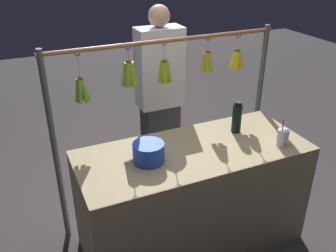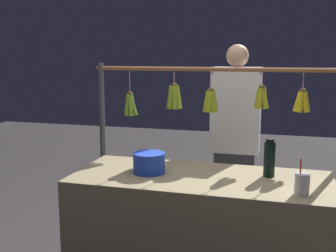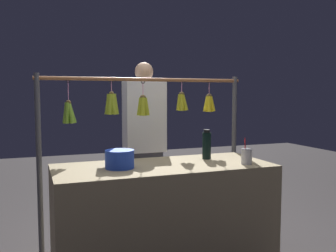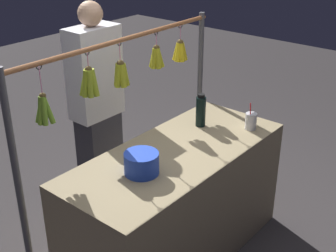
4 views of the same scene
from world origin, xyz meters
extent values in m
plane|color=#3C3738|center=(0.00, 0.00, 0.00)|extent=(12.00, 12.00, 0.00)
cube|color=tan|center=(0.00, 0.00, 0.42)|extent=(1.68, 0.71, 0.85)
cylinder|color=#4C4C51|center=(-0.90, -0.47, 0.78)|extent=(0.04, 0.04, 1.56)
cylinder|color=#4C4C51|center=(0.90, -0.47, 0.78)|extent=(0.04, 0.04, 1.56)
cylinder|color=#9E6038|center=(0.00, -0.47, 1.52)|extent=(1.87, 0.03, 0.03)
torus|color=black|center=(-0.63, -0.47, 1.51)|extent=(0.04, 0.02, 0.04)
cylinder|color=pink|center=(-0.63, -0.47, 1.44)|extent=(0.01, 0.01, 0.13)
sphere|color=brown|center=(-0.63, -0.47, 1.37)|extent=(0.05, 0.05, 0.05)
cylinder|color=yellow|center=(-0.60, -0.47, 1.30)|extent=(0.07, 0.04, 0.15)
cylinder|color=yellow|center=(-0.62, -0.45, 1.30)|extent=(0.05, 0.06, 0.15)
cylinder|color=yellow|center=(-0.65, -0.46, 1.30)|extent=(0.07, 0.06, 0.15)
cylinder|color=yellow|center=(-0.65, -0.49, 1.30)|extent=(0.07, 0.06, 0.15)
cylinder|color=yellow|center=(-0.62, -0.49, 1.30)|extent=(0.06, 0.07, 0.15)
torus|color=black|center=(-0.35, -0.47, 1.51)|extent=(0.04, 0.01, 0.04)
cylinder|color=pink|center=(-0.35, -0.47, 1.45)|extent=(0.01, 0.01, 0.11)
sphere|color=brown|center=(-0.35, -0.47, 1.39)|extent=(0.05, 0.05, 0.05)
cylinder|color=gold|center=(-0.32, -0.47, 1.32)|extent=(0.06, 0.04, 0.15)
cylinder|color=gold|center=(-0.34, -0.45, 1.32)|extent=(0.05, 0.06, 0.15)
cylinder|color=gold|center=(-0.37, -0.46, 1.32)|extent=(0.07, 0.06, 0.16)
cylinder|color=gold|center=(-0.37, -0.48, 1.32)|extent=(0.05, 0.05, 0.16)
cylinder|color=gold|center=(-0.34, -0.49, 1.32)|extent=(0.05, 0.07, 0.16)
torus|color=black|center=(0.02, -0.47, 1.51)|extent=(0.04, 0.01, 0.04)
cylinder|color=pink|center=(0.02, -0.47, 1.43)|extent=(0.01, 0.01, 0.14)
sphere|color=brown|center=(0.02, -0.47, 1.36)|extent=(0.05, 0.05, 0.05)
cylinder|color=gold|center=(0.05, -0.47, 1.29)|extent=(0.06, 0.04, 0.16)
cylinder|color=gold|center=(0.03, -0.45, 1.29)|extent=(0.05, 0.07, 0.16)
cylinder|color=gold|center=(0.00, -0.46, 1.29)|extent=(0.06, 0.05, 0.16)
cylinder|color=gold|center=(0.00, -0.49, 1.29)|extent=(0.06, 0.06, 0.17)
cylinder|color=gold|center=(0.03, -0.50, 1.29)|extent=(0.05, 0.06, 0.16)
torus|color=black|center=(0.30, -0.47, 1.51)|extent=(0.04, 0.01, 0.04)
cylinder|color=pink|center=(0.30, -0.47, 1.45)|extent=(0.01, 0.01, 0.11)
sphere|color=brown|center=(0.30, -0.47, 1.40)|extent=(0.05, 0.05, 0.05)
cylinder|color=#9BB127|center=(0.33, -0.47, 1.31)|extent=(0.06, 0.04, 0.18)
cylinder|color=#9BB127|center=(0.32, -0.45, 1.31)|extent=(0.05, 0.05, 0.18)
cylinder|color=#9BB127|center=(0.29, -0.44, 1.31)|extent=(0.05, 0.06, 0.18)
cylinder|color=#9BB127|center=(0.27, -0.46, 1.31)|extent=(0.06, 0.04, 0.18)
cylinder|color=#9BB127|center=(0.27, -0.48, 1.31)|extent=(0.06, 0.05, 0.18)
cylinder|color=#9BB127|center=(0.30, -0.50, 1.31)|extent=(0.04, 0.06, 0.18)
cylinder|color=#9BB127|center=(0.33, -0.49, 1.31)|extent=(0.07, 0.07, 0.18)
torus|color=black|center=(0.66, -0.47, 1.51)|extent=(0.04, 0.01, 0.04)
cylinder|color=pink|center=(0.66, -0.47, 1.42)|extent=(0.01, 0.01, 0.18)
sphere|color=brown|center=(0.66, -0.47, 1.33)|extent=(0.04, 0.04, 0.04)
cylinder|color=#74A42B|center=(0.69, -0.47, 1.24)|extent=(0.05, 0.03, 0.18)
cylinder|color=#74A42B|center=(0.68, -0.45, 1.24)|extent=(0.05, 0.05, 0.18)
cylinder|color=#74A42B|center=(0.65, -0.45, 1.24)|extent=(0.06, 0.07, 0.18)
cylinder|color=#74A42B|center=(0.64, -0.47, 1.24)|extent=(0.08, 0.03, 0.17)
cylinder|color=#74A42B|center=(0.65, -0.49, 1.24)|extent=(0.05, 0.05, 0.18)
cylinder|color=#74A42B|center=(0.67, -0.49, 1.24)|extent=(0.06, 0.07, 0.18)
cylinder|color=black|center=(-0.43, -0.12, 0.96)|extent=(0.07, 0.07, 0.23)
cylinder|color=black|center=(-0.43, -0.12, 1.09)|extent=(0.05, 0.05, 0.02)
cylinder|color=blue|center=(0.35, 0.01, 0.92)|extent=(0.21, 0.21, 0.14)
cylinder|color=silver|center=(-0.62, 0.20, 0.91)|extent=(0.08, 0.08, 0.12)
cylinder|color=red|center=(-0.61, 0.20, 0.95)|extent=(0.01, 0.03, 0.21)
cube|color=#2D2D38|center=(-0.12, -0.91, 0.41)|extent=(0.33, 0.22, 0.81)
cube|color=silver|center=(-0.12, -0.91, 1.17)|extent=(0.41, 0.22, 0.71)
sphere|color=tan|center=(-0.12, -0.91, 1.62)|extent=(0.19, 0.19, 0.19)
camera|label=1|loc=(1.09, 1.98, 2.19)|focal=39.28mm
camera|label=2|loc=(-0.48, 2.54, 1.63)|focal=43.91mm
camera|label=3|loc=(0.96, 2.65, 1.39)|focal=39.36mm
camera|label=4|loc=(2.10, 1.67, 2.31)|focal=49.15mm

